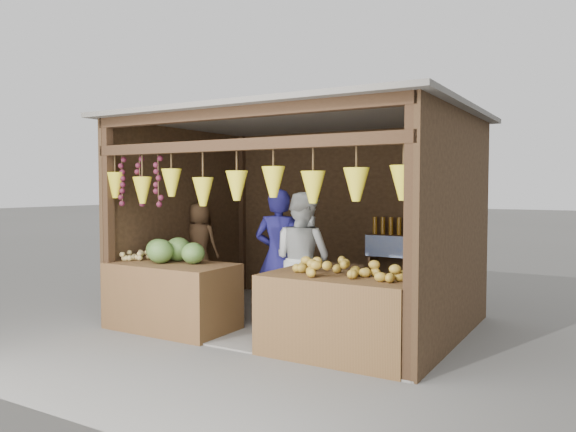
% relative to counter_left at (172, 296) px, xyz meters
% --- Properties ---
extents(ground, '(80.00, 80.00, 0.00)m').
position_rel_counter_left_xyz_m(ground, '(1.18, 1.13, -0.41)').
color(ground, '#514F49').
rests_on(ground, ground).
extents(stall_structure, '(4.30, 3.30, 2.66)m').
position_rel_counter_left_xyz_m(stall_structure, '(1.15, 1.09, 1.26)').
color(stall_structure, slate).
rests_on(stall_structure, ground).
extents(back_shelf, '(1.25, 0.32, 1.32)m').
position_rel_counter_left_xyz_m(back_shelf, '(2.23, 2.41, 0.46)').
color(back_shelf, '#382314').
rests_on(back_shelf, ground).
extents(counter_left, '(1.56, 0.85, 0.82)m').
position_rel_counter_left_xyz_m(counter_left, '(0.00, 0.00, 0.00)').
color(counter_left, '#4A3118').
rests_on(counter_left, ground).
extents(counter_right, '(1.61, 0.85, 0.84)m').
position_rel_counter_left_xyz_m(counter_right, '(2.26, 0.04, 0.01)').
color(counter_right, '#53371B').
rests_on(counter_right, ground).
extents(stool, '(0.36, 0.36, 0.34)m').
position_rel_counter_left_xyz_m(stool, '(-0.64, 1.31, -0.24)').
color(stool, black).
rests_on(stool, ground).
extents(man_standing, '(0.72, 0.56, 1.73)m').
position_rel_counter_left_xyz_m(man_standing, '(0.99, 0.90, 0.46)').
color(man_standing, '#191653').
rests_on(man_standing, ground).
extents(woman_standing, '(0.95, 0.82, 1.69)m').
position_rel_counter_left_xyz_m(woman_standing, '(1.33, 0.92, 0.44)').
color(woman_standing, beige).
rests_on(woman_standing, ground).
extents(vendor_seated, '(0.60, 0.41, 1.19)m').
position_rel_counter_left_xyz_m(vendor_seated, '(-0.64, 1.31, 0.52)').
color(vendor_seated, '#503520').
rests_on(vendor_seated, stool).
extents(melon_pile, '(1.00, 0.50, 0.32)m').
position_rel_counter_left_xyz_m(melon_pile, '(-0.07, 0.07, 0.57)').
color(melon_pile, '#194913').
rests_on(melon_pile, counter_left).
extents(tanfruit_pile, '(0.34, 0.40, 0.13)m').
position_rel_counter_left_xyz_m(tanfruit_pile, '(-0.63, -0.03, 0.47)').
color(tanfruit_pile, '#A9984E').
rests_on(tanfruit_pile, counter_left).
extents(mango_pile, '(1.40, 0.64, 0.22)m').
position_rel_counter_left_xyz_m(mango_pile, '(2.33, 0.06, 0.54)').
color(mango_pile, '#BE5D19').
rests_on(mango_pile, counter_right).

